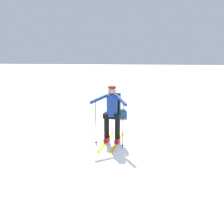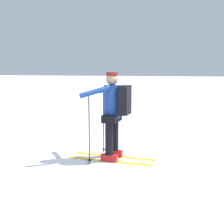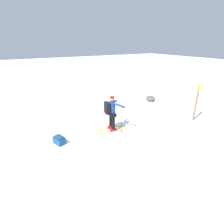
% 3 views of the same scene
% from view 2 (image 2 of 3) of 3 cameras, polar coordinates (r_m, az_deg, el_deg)
% --- Properties ---
extents(ground_plane, '(80.00, 80.00, 0.00)m').
position_cam_2_polar(ground_plane, '(5.59, 3.41, -9.63)').
color(ground_plane, white).
extents(skier, '(1.02, 1.65, 1.62)m').
position_cam_2_polar(skier, '(5.69, 0.29, 0.32)').
color(skier, gold).
rests_on(skier, ground_plane).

